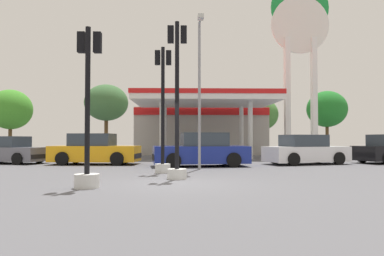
# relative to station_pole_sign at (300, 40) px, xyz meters

# --- Properties ---
(ground_plane) EXTENTS (90.00, 90.00, 0.00)m
(ground_plane) POSITION_rel_station_pole_sign_xyz_m (-9.58, -17.83, -9.23)
(ground_plane) COLOR #56565B
(ground_plane) RESTS_ON ground
(gas_station) EXTENTS (11.00, 12.84, 4.48)m
(gas_station) POSITION_rel_station_pole_sign_xyz_m (-7.84, 2.75, -6.95)
(gas_station) COLOR #ADA89E
(gas_station) RESTS_ON ground
(station_pole_sign) EXTENTS (4.64, 0.56, 14.19)m
(station_pole_sign) POSITION_rel_station_pole_sign_xyz_m (0.00, 0.00, 0.00)
(station_pole_sign) COLOR white
(station_pole_sign) RESTS_ON ground
(car_1) EXTENTS (4.63, 2.90, 1.54)m
(car_1) POSITION_rel_station_pole_sign_xyz_m (-2.94, -9.67, -8.53)
(car_1) COLOR black
(car_1) RESTS_ON ground
(car_2) EXTENTS (4.63, 2.34, 1.61)m
(car_2) POSITION_rel_station_pole_sign_xyz_m (-13.99, -9.45, -8.50)
(car_2) COLOR black
(car_2) RESTS_ON ground
(car_3) EXTENTS (4.76, 2.53, 1.63)m
(car_3) POSITION_rel_station_pole_sign_xyz_m (-8.52, -11.00, -8.49)
(car_3) COLOR black
(car_3) RESTS_ON ground
(car_4) EXTENTS (4.41, 2.81, 1.47)m
(car_4) POSITION_rel_station_pole_sign_xyz_m (-18.84, -8.60, -8.56)
(car_4) COLOR black
(car_4) RESTS_ON ground
(traffic_signal_0) EXTENTS (0.65, 0.66, 4.94)m
(traffic_signal_0) POSITION_rel_station_pole_sign_xyz_m (-10.19, -14.39, -7.23)
(traffic_signal_0) COLOR silver
(traffic_signal_0) RESTS_ON ground
(traffic_signal_1) EXTENTS (0.65, 0.68, 5.25)m
(traffic_signal_1) POSITION_rel_station_pole_sign_xyz_m (-9.60, -16.57, -7.18)
(traffic_signal_1) COLOR silver
(traffic_signal_1) RESTS_ON ground
(traffic_signal_2) EXTENTS (0.67, 0.69, 4.39)m
(traffic_signal_2) POSITION_rel_station_pole_sign_xyz_m (-12.00, -18.71, -7.68)
(traffic_signal_2) COLOR silver
(traffic_signal_2) RESTS_ON ground
(tree_0) EXTENTS (4.05, 4.05, 6.11)m
(tree_0) POSITION_rel_station_pole_sign_xyz_m (-26.04, 6.98, -5.05)
(tree_0) COLOR brown
(tree_0) RESTS_ON ground
(tree_1) EXTENTS (4.39, 4.39, 6.85)m
(tree_1) POSITION_rel_station_pole_sign_xyz_m (-17.12, 8.41, -4.24)
(tree_1) COLOR brown
(tree_1) RESTS_ON ground
(tree_2) EXTENTS (2.91, 2.91, 5.48)m
(tree_2) POSITION_rel_station_pole_sign_xyz_m (-10.51, 7.19, -5.06)
(tree_2) COLOR brown
(tree_2) RESTS_ON ground
(tree_3) EXTENTS (3.26, 3.26, 5.28)m
(tree_3) POSITION_rel_station_pole_sign_xyz_m (-1.67, 6.73, -5.51)
(tree_3) COLOR brown
(tree_3) RESTS_ON ground
(tree_4) EXTENTS (4.04, 4.04, 6.25)m
(tree_4) POSITION_rel_station_pole_sign_xyz_m (5.41, 8.23, -4.84)
(tree_4) COLOR brown
(tree_4) RESTS_ON ground
(corner_streetlamp) EXTENTS (0.24, 1.48, 6.47)m
(corner_streetlamp) POSITION_rel_station_pole_sign_xyz_m (-8.67, -12.96, -5.30)
(corner_streetlamp) COLOR gray
(corner_streetlamp) RESTS_ON ground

